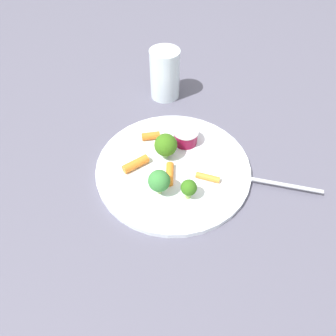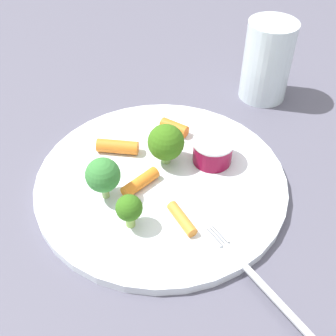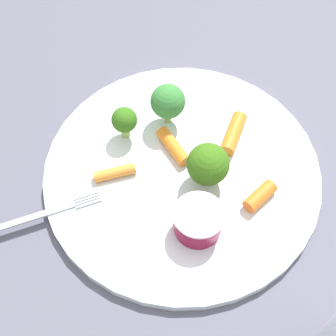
{
  "view_description": "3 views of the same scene",
  "coord_description": "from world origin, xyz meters",
  "views": [
    {
      "loc": [
        0.38,
        0.02,
        0.45
      ],
      "look_at": [
        0.02,
        -0.01,
        0.02
      ],
      "focal_mm": 31.6,
      "sensor_mm": 36.0,
      "label": 1
    },
    {
      "loc": [
        0.24,
        0.27,
        0.37
      ],
      "look_at": [
        -0.01,
        0.01,
        0.03
      ],
      "focal_mm": 44.7,
      "sensor_mm": 36.0,
      "label": 2
    },
    {
      "loc": [
        -0.25,
        0.16,
        0.49
      ],
      "look_at": [
        0.01,
        0.01,
        0.02
      ],
      "focal_mm": 54.59,
      "sensor_mm": 36.0,
      "label": 3
    }
  ],
  "objects": [
    {
      "name": "broccoli_floret_2",
      "position": [
        0.07,
        0.03,
        0.04
      ],
      "size": [
        0.03,
        0.03,
        0.04
      ],
      "color": "#92BB5A",
      "rests_on": "plate"
    },
    {
      "name": "carrot_stick_1",
      "position": [
        0.01,
        -0.07,
        0.02
      ],
      "size": [
        0.05,
        0.05,
        0.02
      ],
      "primitive_type": "cylinder",
      "rotation": [
        1.57,
        0.0,
        3.83
      ],
      "color": "orange",
      "rests_on": "plate"
    },
    {
      "name": "fork",
      "position": [
        0.03,
        0.18,
        0.01
      ],
      "size": [
        0.04,
        0.19,
        0.0
      ],
      "color": "silver",
      "rests_on": "plate"
    },
    {
      "name": "ground_plane",
      "position": [
        0.0,
        0.0,
        0.0
      ],
      "size": [
        2.4,
        2.4,
        0.0
      ],
      "primitive_type": "plane",
      "color": "#535263"
    },
    {
      "name": "broccoli_floret_1",
      "position": [
        -0.02,
        -0.02,
        0.04
      ],
      "size": [
        0.05,
        0.05,
        0.05
      ],
      "color": "#87B263",
      "rests_on": "plate"
    },
    {
      "name": "plate",
      "position": [
        0.0,
        0.0,
        0.01
      ],
      "size": [
        0.31,
        0.31,
        0.01
      ],
      "primitive_type": "cylinder",
      "color": "white",
      "rests_on": "ground_plane"
    },
    {
      "name": "drinking_glass",
      "position": [
        -0.25,
        -0.04,
        0.06
      ],
      "size": [
        0.07,
        0.07,
        0.12
      ],
      "primitive_type": "cylinder",
      "color": "silver",
      "rests_on": "ground_plane"
    },
    {
      "name": "carrot_stick_3",
      "position": [
        -0.07,
        -0.05,
        0.02
      ],
      "size": [
        0.02,
        0.04,
        0.02
      ],
      "primitive_type": "cylinder",
      "rotation": [
        1.57,
        0.0,
        3.39
      ],
      "color": "orange",
      "rests_on": "plate"
    },
    {
      "name": "carrot_stick_0",
      "position": [
        0.03,
        0.07,
        0.02
      ],
      "size": [
        0.02,
        0.05,
        0.01
      ],
      "primitive_type": "cylinder",
      "rotation": [
        1.57,
        0.0,
        2.89
      ],
      "color": "orange",
      "rests_on": "plate"
    },
    {
      "name": "broccoli_floret_0",
      "position": [
        0.07,
        -0.02,
        0.05
      ],
      "size": [
        0.04,
        0.04,
        0.05
      ],
      "color": "#93AF68",
      "rests_on": "plate"
    },
    {
      "name": "carrot_stick_2",
      "position": [
        0.03,
        -0.01,
        0.02
      ],
      "size": [
        0.05,
        0.02,
        0.01
      ],
      "primitive_type": "cylinder",
      "rotation": [
        1.57,
        0.0,
        4.75
      ],
      "color": "orange",
      "rests_on": "plate"
    },
    {
      "name": "sauce_cup",
      "position": [
        -0.07,
        0.02,
        0.03
      ],
      "size": [
        0.05,
        0.05,
        0.03
      ],
      "color": "maroon",
      "rests_on": "plate"
    }
  ]
}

